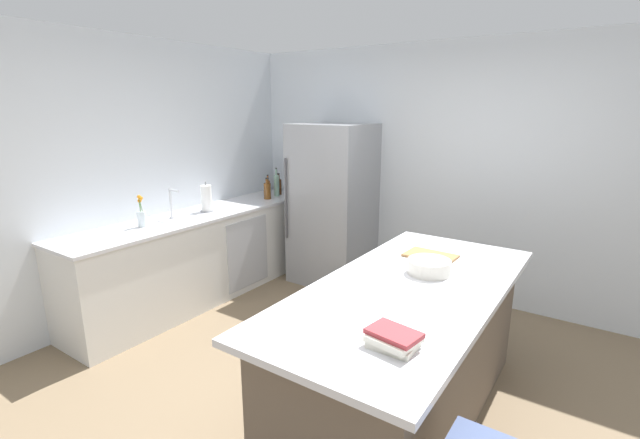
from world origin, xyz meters
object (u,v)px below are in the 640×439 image
object	(u,v)px
flower_vase	(141,216)
paper_towel_roll	(206,199)
syrup_bottle	(279,186)
whiskey_bottle	(267,190)
kitchen_island	(405,351)
cutting_board	(430,256)
cookbook_stack	(394,339)
mixing_bowl	(429,267)
vinegar_bottle	(268,188)
olive_oil_bottle	(288,185)
gin_bottle	(276,185)
sink_faucet	(172,203)
refrigerator	(333,205)

from	to	relation	value
flower_vase	paper_towel_roll	bearing A→B (deg)	88.72
syrup_bottle	whiskey_bottle	bearing A→B (deg)	-77.50
kitchen_island	cutting_board	xyz separation A→B (m)	(-0.09, 0.59, 0.46)
flower_vase	cookbook_stack	xyz separation A→B (m)	(2.77, -0.61, -0.06)
mixing_bowl	vinegar_bottle	bearing A→B (deg)	152.39
whiskey_bottle	olive_oil_bottle	bearing A→B (deg)	90.39
olive_oil_bottle	whiskey_bottle	world-z (taller)	olive_oil_bottle
cookbook_stack	mixing_bowl	xyz separation A→B (m)	(-0.20, 0.97, 0.01)
paper_towel_roll	gin_bottle	xyz separation A→B (m)	(0.07, 1.04, 0.00)
vinegar_bottle	cookbook_stack	xyz separation A→B (m)	(2.73, -2.29, -0.07)
paper_towel_roll	cookbook_stack	bearing A→B (deg)	-26.18
syrup_bottle	gin_bottle	size ratio (longest dim) A/B	0.76
sink_faucet	gin_bottle	distance (m)	1.44
flower_vase	olive_oil_bottle	size ratio (longest dim) A/B	1.00
gin_bottle	cutting_board	size ratio (longest dim) A/B	0.94
syrup_bottle	gin_bottle	distance (m)	0.10
gin_bottle	flower_vase	bearing A→B (deg)	-92.91
vinegar_bottle	cookbook_stack	bearing A→B (deg)	-39.99
sink_faucet	olive_oil_bottle	world-z (taller)	sink_faucet
cookbook_stack	sink_faucet	bearing A→B (deg)	161.12
olive_oil_bottle	mixing_bowl	size ratio (longest dim) A/B	1.06
refrigerator	mixing_bowl	world-z (taller)	refrigerator
syrup_bottle	mixing_bowl	xyz separation A→B (m)	(2.52, -1.51, -0.06)
flower_vase	cutting_board	size ratio (longest dim) A/B	0.81
olive_oil_bottle	mixing_bowl	xyz separation A→B (m)	(2.46, -1.62, -0.07)
syrup_bottle	refrigerator	bearing A→B (deg)	-4.26
kitchen_island	cookbook_stack	world-z (taller)	cookbook_stack
refrigerator	sink_faucet	world-z (taller)	refrigerator
flower_vase	paper_towel_roll	world-z (taller)	paper_towel_roll
flower_vase	syrup_bottle	xyz separation A→B (m)	(0.05, 1.87, 0.00)
refrigerator	syrup_bottle	size ratio (longest dim) A/B	6.85
sink_faucet	whiskey_bottle	xyz separation A→B (m)	(0.14, 1.24, -0.06)
flower_vase	cookbook_stack	distance (m)	2.84
refrigerator	vinegar_bottle	distance (m)	0.86
paper_towel_roll	mixing_bowl	distance (m)	2.58
refrigerator	vinegar_bottle	world-z (taller)	refrigerator
syrup_bottle	whiskey_bottle	size ratio (longest dim) A/B	1.04
paper_towel_roll	vinegar_bottle	xyz separation A→B (m)	(0.02, 0.94, -0.03)
paper_towel_roll	syrup_bottle	bearing A→B (deg)	88.25
olive_oil_bottle	syrup_bottle	world-z (taller)	olive_oil_bottle
olive_oil_bottle	cutting_board	world-z (taller)	olive_oil_bottle
sink_faucet	paper_towel_roll	world-z (taller)	paper_towel_roll
sink_faucet	mixing_bowl	size ratio (longest dim) A/B	1.08
kitchen_island	cutting_board	distance (m)	0.75
whiskey_bottle	flower_vase	bearing A→B (deg)	-94.10
vinegar_bottle	cutting_board	bearing A→B (deg)	-22.49
olive_oil_bottle	cookbook_stack	world-z (taller)	olive_oil_bottle
sink_faucet	vinegar_bottle	distance (m)	1.34
gin_bottle	vinegar_bottle	world-z (taller)	gin_bottle
refrigerator	sink_faucet	xyz separation A→B (m)	(-0.91, -1.46, 0.17)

